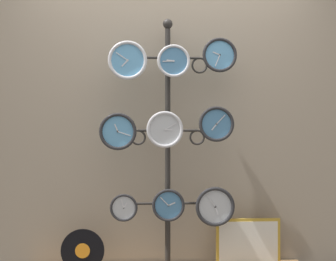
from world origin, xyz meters
name	(u,v)px	position (x,y,z in m)	size (l,w,h in m)	color
shop_wall	(167,101)	(0.00, 0.57, 1.40)	(4.40, 0.04, 2.80)	gray
display_stand	(168,185)	(0.00, 0.41, 0.71)	(0.71, 0.43, 2.04)	#282623
clock_top_left	(128,60)	(-0.31, 0.29, 1.68)	(0.30, 0.04, 0.30)	#60A8DB
clock_top_center	(174,61)	(0.04, 0.30, 1.68)	(0.26, 0.04, 0.26)	#4C84B2
clock_top_right	(220,55)	(0.40, 0.33, 1.74)	(0.27, 0.04, 0.27)	#60A8DB
clock_middle_left	(118,132)	(-0.39, 0.31, 1.14)	(0.29, 0.04, 0.29)	#60A8DB
clock_middle_center	(165,130)	(-0.03, 0.30, 1.15)	(0.28, 0.04, 0.28)	silver
clock_middle_right	(216,124)	(0.37, 0.30, 1.20)	(0.28, 0.04, 0.28)	#4C84B2
clock_bottom_left	(124,208)	(-0.34, 0.31, 0.55)	(0.21, 0.04, 0.21)	silver
clock_bottom_center	(168,205)	(0.00, 0.30, 0.57)	(0.25, 0.04, 0.25)	#4C84B2
clock_bottom_right	(215,207)	(0.36, 0.31, 0.55)	(0.31, 0.04, 0.31)	silver
vinyl_record	(83,251)	(-0.66, 0.31, 0.23)	(0.33, 0.01, 0.33)	black
picture_frame	(248,242)	(0.65, 0.39, 0.25)	(0.52, 0.02, 0.38)	gold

